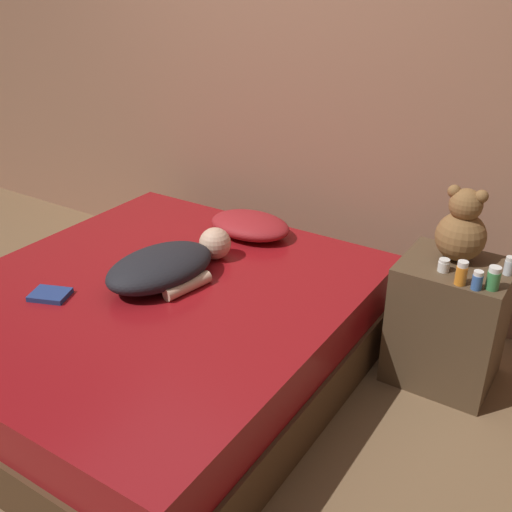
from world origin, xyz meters
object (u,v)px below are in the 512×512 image
bottle_clear (509,266)px  bottle_white (444,265)px  bottle_orange (461,273)px  bottle_blue (477,280)px  teddy_bear (462,229)px  book (50,295)px  person_lying (168,264)px  bottle_green (493,278)px  pillow (250,225)px

bottle_clear → bottle_white: bearing=-153.3°
bottle_orange → bottle_white: size_ratio=1.85×
bottle_orange → bottle_white: (-0.10, 0.08, -0.02)m
bottle_blue → bottle_white: bottle_blue is taller
teddy_bear → bottle_blue: (0.15, -0.24, -0.11)m
bottle_white → bottle_blue: bearing=-26.9°
book → teddy_bear: bearing=35.8°
person_lying → bottle_white: size_ratio=12.67×
bottle_orange → bottle_green: bearing=14.5°
bottle_clear → bottle_green: bottle_green is taller
person_lying → bottle_orange: 1.34m
pillow → bottle_blue: size_ratio=5.61×
bottle_blue → bottle_clear: 0.22m
teddy_bear → book: bearing=-144.2°
bottle_white → pillow: bearing=173.6°
bottle_orange → bottle_white: 0.13m
person_lying → teddy_bear: teddy_bear is taller
pillow → bottle_green: bottle_green is taller
bottle_clear → teddy_bear: bearing=172.6°
bottle_clear → book: size_ratio=0.42×
bottle_green → book: bottle_green is taller
bottle_orange → person_lying: bearing=-160.8°
pillow → bottle_clear: (1.36, -0.00, 0.13)m
teddy_bear → bottle_clear: bearing=-7.4°
teddy_bear → bottle_green: size_ratio=3.37×
person_lying → bottle_orange: (1.26, 0.44, 0.12)m
bottle_blue → bottle_white: (-0.17, 0.08, -0.01)m
bottle_blue → person_lying: bearing=-161.9°
person_lying → bottle_white: bottle_white is taller
bottle_white → bottle_green: bearing=-12.1°
bottle_blue → bottle_green: bearing=33.6°
person_lying → bottle_clear: bearing=35.3°
pillow → teddy_bear: bearing=1.5°
book → bottle_orange: bearing=28.4°
pillow → person_lying: person_lying is taller
bottle_blue → bottle_green: size_ratio=0.81×
person_lying → bottle_green: bottle_green is taller
pillow → book: size_ratio=2.32×
teddy_bear → bottle_green: teddy_bear is taller
person_lying → bottle_blue: bearing=28.9°
person_lying → book: bearing=-118.1°
bottle_orange → book: bearing=-151.6°
person_lying → bottle_blue: size_ratio=8.81×
bottle_white → teddy_bear: bearing=83.8°
bottle_orange → bottle_green: 0.13m
person_lying → teddy_bear: bearing=40.5°
person_lying → bottle_green: bearing=29.6°
person_lying → teddy_bear: size_ratio=2.13×
book → bottle_blue: bearing=27.2°
pillow → bottle_green: bearing=-7.4°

